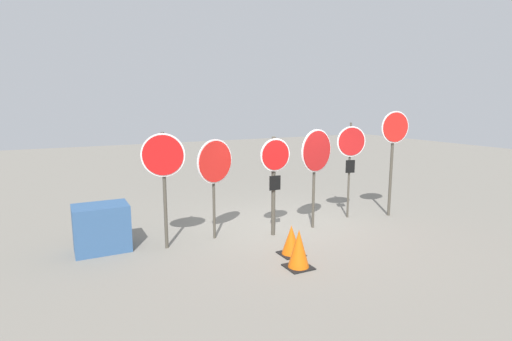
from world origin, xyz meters
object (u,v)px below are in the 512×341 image
object	(u,v)px
stop_sign_4	(351,149)
storage_crate	(102,228)
stop_sign_5	(394,139)
stop_sign_3	(316,156)
stop_sign_2	(275,169)
traffic_cone_1	(291,240)
stop_sign_0	(163,164)
traffic_cone_0	(299,249)
stop_sign_1	(215,166)

from	to	relation	value
stop_sign_4	storage_crate	distance (m)	5.74
storage_crate	stop_sign_5	bearing A→B (deg)	-6.37
stop_sign_3	stop_sign_4	world-z (taller)	stop_sign_4
stop_sign_2	traffic_cone_1	size ratio (longest dim) A/B	3.75
stop_sign_0	stop_sign_4	xyz separation A→B (m)	(4.48, 0.07, 0.05)
stop_sign_2	traffic_cone_1	distance (m)	1.58
stop_sign_4	traffic_cone_0	xyz separation A→B (m)	(-2.71, -1.96, -1.36)
stop_sign_1	storage_crate	xyz separation A→B (m)	(-2.16, 0.36, -1.08)
traffic_cone_0	storage_crate	xyz separation A→B (m)	(-2.88, 2.36, 0.11)
stop_sign_3	stop_sign_4	xyz separation A→B (m)	(1.20, 0.29, 0.08)
traffic_cone_0	traffic_cone_1	distance (m)	0.60
traffic_cone_0	traffic_cone_1	world-z (taller)	traffic_cone_0
stop_sign_5	traffic_cone_1	size ratio (longest dim) A/B	4.62
stop_sign_2	traffic_cone_1	bearing A→B (deg)	-102.13
stop_sign_4	stop_sign_3	bearing A→B (deg)	-152.58
stop_sign_2	traffic_cone_0	xyz separation A→B (m)	(-0.45, -1.64, -1.08)
stop_sign_0	storage_crate	size ratio (longest dim) A/B	2.26
stop_sign_4	storage_crate	xyz separation A→B (m)	(-5.58, 0.40, -1.25)
stop_sign_3	stop_sign_2	bearing A→B (deg)	168.00
traffic_cone_0	storage_crate	bearing A→B (deg)	140.63
stop_sign_1	traffic_cone_0	xyz separation A→B (m)	(0.72, -2.00, -1.19)
stop_sign_1	stop_sign_4	xyz separation A→B (m)	(3.42, -0.04, 0.18)
stop_sign_0	stop_sign_3	size ratio (longest dim) A/B	1.01
stop_sign_4	traffic_cone_1	size ratio (longest dim) A/B	4.14
stop_sign_1	traffic_cone_1	world-z (taller)	stop_sign_1
stop_sign_1	traffic_cone_0	distance (m)	2.43
stop_sign_2	stop_sign_5	xyz separation A→B (m)	(3.28, -0.01, 0.48)
stop_sign_0	stop_sign_4	size ratio (longest dim) A/B	0.97
stop_sign_0	stop_sign_3	distance (m)	3.29
stop_sign_2	stop_sign_5	world-z (taller)	stop_sign_5
stop_sign_3	stop_sign_5	world-z (taller)	stop_sign_5
stop_sign_3	traffic_cone_0	bearing A→B (deg)	-145.90
storage_crate	stop_sign_4	bearing A→B (deg)	-4.12
storage_crate	traffic_cone_0	bearing A→B (deg)	-39.37
stop_sign_1	stop_sign_2	size ratio (longest dim) A/B	0.98
stop_sign_0	stop_sign_4	world-z (taller)	stop_sign_4
stop_sign_0	traffic_cone_1	size ratio (longest dim) A/B	4.01
stop_sign_4	storage_crate	size ratio (longest dim) A/B	2.33
stop_sign_3	stop_sign_1	bearing A→B (deg)	157.78
stop_sign_5	stop_sign_4	bearing A→B (deg)	169.51
stop_sign_3	traffic_cone_0	xyz separation A→B (m)	(-1.51, -1.67, -1.29)
traffic_cone_1	storage_crate	distance (m)	3.57
stop_sign_1	stop_sign_4	size ratio (longest dim) A/B	0.89
stop_sign_4	traffic_cone_1	xyz separation A→B (m)	(-2.50, -1.40, -1.42)
stop_sign_4	stop_sign_1	bearing A→B (deg)	-166.80
stop_sign_3	storage_crate	size ratio (longest dim) A/B	2.23
stop_sign_0	stop_sign_1	distance (m)	1.07
stop_sign_1	storage_crate	bearing A→B (deg)	150.80
stop_sign_5	traffic_cone_0	size ratio (longest dim) A/B	3.84
stop_sign_1	traffic_cone_0	world-z (taller)	stop_sign_1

